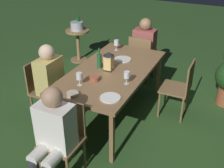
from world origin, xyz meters
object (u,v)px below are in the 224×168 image
at_px(dining_table, 112,73).
at_px(person_in_rust, 145,45).
at_px(lantern_centerpiece, 109,60).
at_px(wine_glass_c, 79,77).
at_px(bowl_olives, 73,94).
at_px(wine_glass_a, 127,75).
at_px(chair_head_near, 141,57).
at_px(wine_glass_b, 116,43).
at_px(chair_side_right_a, 180,87).
at_px(ice_bucket, 77,25).
at_px(person_in_cream, 52,135).
at_px(chair_head_far, 65,135).
at_px(plate_a, 123,59).
at_px(plate_b, 110,98).
at_px(green_bottle_on_table, 99,61).
at_px(chair_side_left_b, 43,87).
at_px(bowl_bread, 94,78).
at_px(side_table, 78,41).
at_px(person_in_mustard, 54,80).

xyz_separation_m(dining_table, person_in_rust, (-1.40, 0.00, -0.07)).
bearing_deg(lantern_centerpiece, wine_glass_c, -14.08).
bearing_deg(bowl_olives, wine_glass_a, 139.88).
xyz_separation_m(chair_head_near, wine_glass_b, (0.52, -0.25, 0.39)).
bearing_deg(wine_glass_a, chair_side_right_a, 142.96).
bearing_deg(bowl_olives, ice_bucket, -149.19).
relative_size(person_in_cream, wine_glass_c, 6.80).
distance_m(chair_head_far, plate_a, 1.61).
xyz_separation_m(lantern_centerpiece, plate_b, (0.66, 0.35, -0.14)).
relative_size(lantern_centerpiece, wine_glass_c, 1.57).
bearing_deg(green_bottle_on_table, dining_table, 95.13).
bearing_deg(plate_a, bowl_olives, -5.25).
distance_m(wine_glass_a, plate_b, 0.42).
height_order(chair_side_left_b, wine_glass_b, wine_glass_b).
bearing_deg(person_in_cream, chair_side_right_a, 154.20).
distance_m(person_in_cream, plate_b, 0.78).
bearing_deg(ice_bucket, wine_glass_c, 32.62).
relative_size(chair_head_near, ice_bucket, 2.53).
distance_m(bowl_bread, side_table, 2.44).
bearing_deg(bowl_bread, wine_glass_c, -29.21).
distance_m(person_in_cream, bowl_bread, 1.03).
bearing_deg(wine_glass_c, person_in_cream, 11.75).
relative_size(wine_glass_c, side_table, 0.25).
xyz_separation_m(person_in_mustard, green_bottle_on_table, (-0.41, 0.50, 0.23)).
height_order(person_in_mustard, wine_glass_a, person_in_mustard).
height_order(green_bottle_on_table, wine_glass_b, green_bottle_on_table).
bearing_deg(person_in_mustard, chair_side_right_a, 118.67).
xyz_separation_m(chair_side_left_b, plate_b, (0.26, 1.20, 0.28)).
distance_m(plate_a, plate_b, 1.12).
distance_m(side_table, ice_bucket, 0.33).
bearing_deg(plate_b, wine_glass_a, 175.47).
relative_size(dining_table, person_in_mustard, 1.66).
relative_size(person_in_cream, bowl_olives, 8.05).
relative_size(bowl_olives, ice_bucket, 0.42).
distance_m(person_in_cream, wine_glass_c, 0.88).
height_order(chair_head_far, person_in_rust, person_in_rust).
xyz_separation_m(chair_side_left_b, person_in_rust, (-1.83, 0.89, 0.15)).
bearing_deg(person_in_rust, lantern_centerpiece, -1.41).
distance_m(dining_table, bowl_olives, 0.84).
bearing_deg(lantern_centerpiece, green_bottle_on_table, -94.77).
bearing_deg(person_in_mustard, dining_table, 121.98).
bearing_deg(side_table, chair_side_right_a, 65.32).
bearing_deg(person_in_cream, person_in_rust, 180.00).
relative_size(person_in_mustard, person_in_rust, 1.00).
xyz_separation_m(wine_glass_a, wine_glass_c, (0.29, -0.51, 0.00)).
height_order(chair_head_far, chair_head_near, same).
height_order(chair_side_left_b, chair_head_far, same).
relative_size(chair_side_right_a, wine_glass_b, 5.15).
bearing_deg(side_table, person_in_cream, 27.44).
height_order(chair_side_right_a, person_in_cream, person_in_cream).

